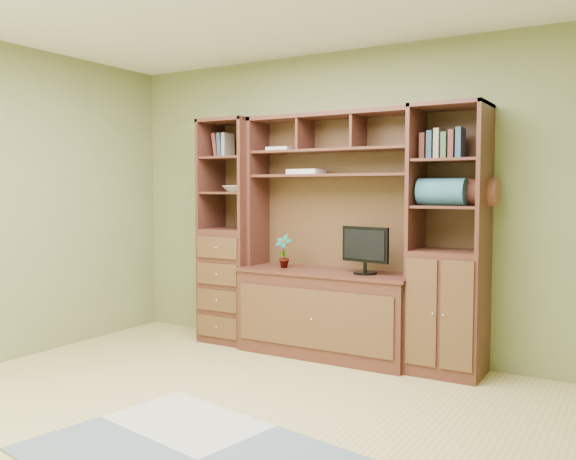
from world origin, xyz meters
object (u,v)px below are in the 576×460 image
Objects in this scene: left_tower at (232,231)px; monitor at (365,242)px; right_tower at (449,240)px; center_hutch at (326,236)px.

monitor is (1.37, -0.07, -0.03)m from left_tower.
monitor is at bearing -173.45° from right_tower.
center_hutch is at bearing -174.64° from monitor.
right_tower is at bearing 2.23° from center_hutch.
center_hutch is at bearing -2.29° from left_tower.
monitor is at bearing -5.38° from center_hutch.
center_hutch is 1.00× the size of left_tower.
center_hutch and left_tower have the same top height.
left_tower is at bearing 180.00° from right_tower.
right_tower is at bearing 17.28° from monitor.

